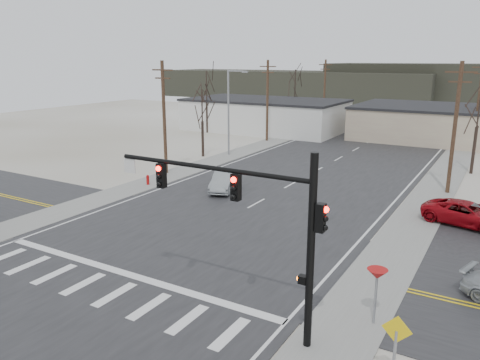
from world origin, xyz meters
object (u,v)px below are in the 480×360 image
(traffic_signal_mast, at_px, (262,216))
(fire_hydrant, at_px, (148,180))
(car_far_a, at_px, (401,133))
(sedan_crossing, at_px, (224,181))
(car_parked_red, at_px, (467,214))
(car_far_b, at_px, (401,115))

(traffic_signal_mast, relative_size, fire_hydrant, 10.29)
(fire_hydrant, height_order, car_far_a, car_far_a)
(fire_hydrant, distance_m, car_far_a, 36.74)
(sedan_crossing, relative_size, car_parked_red, 0.84)
(sedan_crossing, relative_size, car_far_b, 1.15)
(fire_hydrant, distance_m, car_parked_red, 23.85)
(fire_hydrant, xyz_separation_m, car_parked_red, (23.69, 2.72, 0.31))
(car_parked_red, bearing_deg, car_far_a, 31.62)
(car_far_b, distance_m, car_parked_red, 55.31)
(fire_hydrant, bearing_deg, sedan_crossing, 15.13)
(car_far_b, bearing_deg, traffic_signal_mast, -81.00)
(traffic_signal_mast, distance_m, car_far_a, 49.00)
(traffic_signal_mast, relative_size, car_far_b, 2.33)
(traffic_signal_mast, bearing_deg, fire_hydrant, 141.87)
(traffic_signal_mast, bearing_deg, car_far_a, 96.03)
(car_far_a, distance_m, car_far_b, 21.99)
(sedan_crossing, xyz_separation_m, car_far_b, (2.11, 54.17, -0.07))
(car_far_a, bearing_deg, traffic_signal_mast, 100.06)
(car_far_a, xyz_separation_m, car_far_b, (-4.53, 21.52, -0.06))
(car_parked_red, bearing_deg, fire_hydrant, 109.44)
(sedan_crossing, distance_m, car_far_a, 33.33)
(car_far_b, bearing_deg, fire_hydrant, -97.43)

